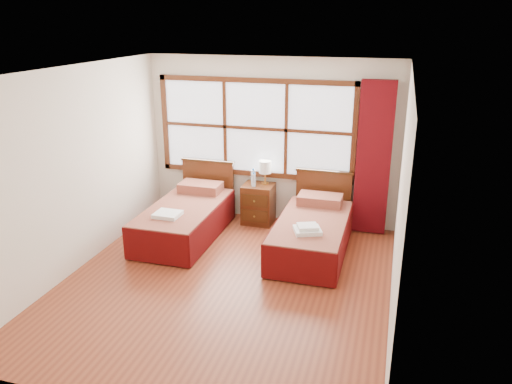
# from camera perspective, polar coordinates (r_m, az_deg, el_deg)

# --- Properties ---
(floor) EXTENTS (4.50, 4.50, 0.00)m
(floor) POSITION_cam_1_polar(r_m,az_deg,el_deg) (6.37, -3.51, -10.31)
(floor) COLOR brown
(floor) RESTS_ON ground
(ceiling) EXTENTS (4.50, 4.50, 0.00)m
(ceiling) POSITION_cam_1_polar(r_m,az_deg,el_deg) (5.56, -4.07, 13.65)
(ceiling) COLOR white
(ceiling) RESTS_ON wall_back
(wall_back) EXTENTS (4.00, 0.00, 4.00)m
(wall_back) POSITION_cam_1_polar(r_m,az_deg,el_deg) (7.91, 1.75, 5.84)
(wall_back) COLOR silver
(wall_back) RESTS_ON floor
(wall_left) EXTENTS (0.00, 4.50, 4.50)m
(wall_left) POSITION_cam_1_polar(r_m,az_deg,el_deg) (6.76, -19.97, 2.29)
(wall_left) COLOR silver
(wall_left) RESTS_ON floor
(wall_right) EXTENTS (0.00, 4.50, 4.50)m
(wall_right) POSITION_cam_1_polar(r_m,az_deg,el_deg) (5.52, 16.19, -1.01)
(wall_right) COLOR silver
(wall_right) RESTS_ON floor
(window) EXTENTS (3.16, 0.06, 1.56)m
(window) POSITION_cam_1_polar(r_m,az_deg,el_deg) (7.89, -0.08, 7.31)
(window) COLOR white
(window) RESTS_ON wall_back
(curtain) EXTENTS (0.50, 0.16, 2.30)m
(curtain) POSITION_cam_1_polar(r_m,az_deg,el_deg) (7.58, 13.29, 3.71)
(curtain) COLOR #5D090F
(curtain) RESTS_ON wall_back
(bed_left) EXTENTS (0.97, 1.99, 0.94)m
(bed_left) POSITION_cam_1_polar(r_m,az_deg,el_deg) (7.60, -7.99, -2.94)
(bed_left) COLOR #3D210C
(bed_left) RESTS_ON floor
(bed_right) EXTENTS (0.96, 1.98, 0.93)m
(bed_right) POSITION_cam_1_polar(r_m,az_deg,el_deg) (7.08, 6.46, -4.63)
(bed_right) COLOR #3D210C
(bed_right) RESTS_ON floor
(nightstand) EXTENTS (0.48, 0.47, 0.64)m
(nightstand) POSITION_cam_1_polar(r_m,az_deg,el_deg) (7.99, 0.26, -1.36)
(nightstand) COLOR #512611
(nightstand) RESTS_ON floor
(towels_left) EXTENTS (0.36, 0.32, 0.06)m
(towels_left) POSITION_cam_1_polar(r_m,az_deg,el_deg) (7.12, -10.07, -2.53)
(towels_left) COLOR white
(towels_left) RESTS_ON bed_left
(towels_right) EXTENTS (0.43, 0.40, 0.10)m
(towels_right) POSITION_cam_1_polar(r_m,az_deg,el_deg) (6.55, 5.91, -4.24)
(towels_right) COLOR white
(towels_right) RESTS_ON bed_right
(lamp) EXTENTS (0.19, 0.19, 0.38)m
(lamp) POSITION_cam_1_polar(r_m,az_deg,el_deg) (7.86, 1.05, 2.79)
(lamp) COLOR gold
(lamp) RESTS_ON nightstand
(bottle_near) EXTENTS (0.06, 0.06, 0.23)m
(bottle_near) POSITION_cam_1_polar(r_m,az_deg,el_deg) (7.79, -0.27, 1.37)
(bottle_near) COLOR silver
(bottle_near) RESTS_ON nightstand
(bottle_far) EXTENTS (0.07, 0.07, 0.27)m
(bottle_far) POSITION_cam_1_polar(r_m,az_deg,el_deg) (7.85, -0.32, 1.69)
(bottle_far) COLOR silver
(bottle_far) RESTS_ON nightstand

